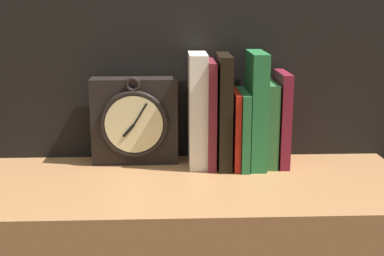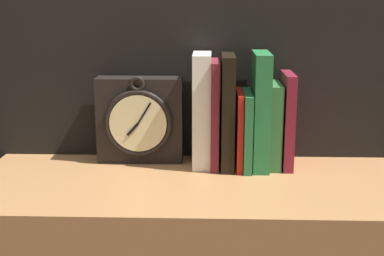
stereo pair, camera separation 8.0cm
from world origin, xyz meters
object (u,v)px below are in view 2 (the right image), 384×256
Objects in this scene: book_slot0_white at (202,110)px; book_slot5_green at (260,111)px; book_slot3_red at (239,129)px; clock at (140,120)px; book_slot6_green at (274,125)px; book_slot7_maroon at (287,120)px; book_slot1_maroon at (215,114)px; book_slot4_green at (247,130)px; book_slot2_black at (228,112)px.

book_slot0_white is 0.99× the size of book_slot5_green.
book_slot3_red is 0.67× the size of book_slot5_green.
book_slot3_red is 0.06m from book_slot5_green.
book_slot6_green is at bearing -4.27° from clock.
book_slot3_red is 0.81× the size of book_slot7_maroon.
book_slot1_maroon is at bearing 175.84° from book_slot3_red.
clock is at bearing 173.63° from book_slot5_green.
book_slot4_green is at bearing -6.00° from book_slot1_maroon.
book_slot6_green reaches higher than book_slot3_red.
book_slot0_white reaches higher than book_slot6_green.
clock is at bearing 175.95° from book_slot7_maroon.
book_slot5_green is 1.36× the size of book_slot6_green.
book_slot7_maroon is (0.13, 0.01, -0.02)m from book_slot2_black.
book_slot0_white is 0.06m from book_slot2_black.
book_slot7_maroon reaches higher than book_slot6_green.
book_slot0_white is 0.03m from book_slot1_maroon.
book_slot6_green is at bearing 5.07° from book_slot3_red.
book_slot0_white reaches higher than book_slot3_red.
book_slot2_black reaches higher than book_slot7_maroon.
book_slot2_black is at bearing -177.40° from book_slot7_maroon.
book_slot3_red is 1.00× the size of book_slot4_green.
book_slot0_white reaches higher than book_slot1_maroon.
book_slot1_maroon is (0.17, -0.03, 0.02)m from clock.
book_slot6_green is at bearing -0.68° from book_slot0_white.
book_slot2_black reaches higher than book_slot1_maroon.
book_slot3_red is (0.23, -0.03, -0.01)m from clock.
book_slot5_green is at bearing -166.31° from book_slot6_green.
book_slot1_maroon is 1.39× the size of book_slot3_red.
book_slot1_maroon reaches higher than book_slot7_maroon.
book_slot4_green is 0.91× the size of book_slot6_green.
book_slot7_maroon reaches higher than book_slot3_red.
book_slot7_maroon is (0.19, -0.00, -0.02)m from book_slot0_white.
book_slot4_green is 0.81× the size of book_slot7_maroon.
book_slot5_green reaches higher than book_slot0_white.
book_slot1_maroon is 0.95× the size of book_slot2_black.
book_slot3_red and book_slot4_green have the same top height.
clock reaches higher than book_slot3_red.
book_slot5_green is at bearing 5.40° from book_slot4_green.
book_slot3_red is at bearing 168.25° from book_slot4_green.
book_slot4_green is 0.06m from book_slot6_green.
book_slot5_green reaches higher than book_slot1_maroon.
clock is 0.23m from book_slot3_red.
book_slot5_green is at bearing -2.71° from book_slot1_maroon.
book_slot0_white is 0.17m from book_slot6_green.
book_slot6_green is (0.31, -0.02, -0.00)m from clock.
book_slot3_red is at bearing 179.01° from book_slot5_green.
book_slot5_green is (0.03, 0.00, 0.04)m from book_slot4_green.
book_slot1_maroon is 0.93× the size of book_slot5_green.
book_slot0_white is 0.11m from book_slot4_green.
clock is 1.19× the size of book_slot3_red.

